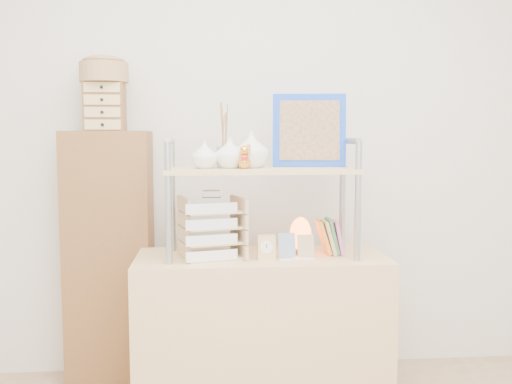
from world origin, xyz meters
TOP-DOWN VIEW (x-y plane):
  - room_shell at (0.00, 0.39)m, footprint 3.42×3.41m
  - desk at (0.00, 1.20)m, footprint 1.20×0.50m
  - cabinet at (-0.78, 1.57)m, footprint 0.46×0.26m
  - hutch at (-0.01, 1.22)m, footprint 0.90×0.34m
  - letter_tray at (-0.24, 1.18)m, footprint 0.31×0.31m
  - salt_lamp at (0.20, 1.25)m, footprint 0.12×0.11m
  - desk_clock at (0.01, 1.10)m, footprint 0.09×0.05m
  - postcard_stand at (0.16, 1.11)m, footprint 0.18×0.07m
  - drawer_chest at (-0.78, 1.55)m, footprint 0.20×0.16m
  - woven_basket at (-0.78, 1.55)m, footprint 0.25×0.25m

SIDE VIEW (x-z plane):
  - desk at x=0.00m, z-range 0.00..0.75m
  - cabinet at x=-0.78m, z-range 0.00..1.35m
  - postcard_stand at x=0.16m, z-range 0.72..0.85m
  - desk_clock at x=0.01m, z-range 0.75..0.87m
  - salt_lamp at x=0.20m, z-range 0.75..0.93m
  - letter_tray at x=-0.24m, z-range 0.72..1.04m
  - hutch at x=-0.01m, z-range 0.80..1.58m
  - drawer_chest at x=-0.78m, z-range 1.35..1.60m
  - woven_basket at x=-0.78m, z-range 1.60..1.70m
  - room_shell at x=0.00m, z-range 0.39..3.00m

